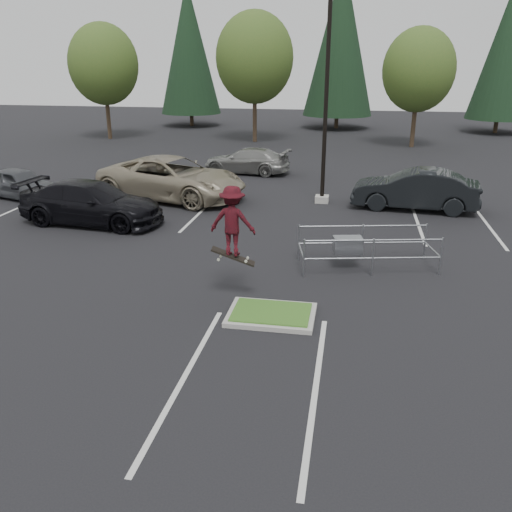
% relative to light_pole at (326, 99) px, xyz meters
% --- Properties ---
extents(ground, '(120.00, 120.00, 0.00)m').
position_rel_light_pole_xyz_m(ground, '(-0.50, -12.00, -4.56)').
color(ground, black).
rests_on(ground, ground).
extents(grass_median, '(2.20, 1.60, 0.16)m').
position_rel_light_pole_xyz_m(grass_median, '(-0.50, -12.00, -4.48)').
color(grass_median, '#A49F98').
rests_on(grass_median, ground).
extents(stall_lines, '(22.62, 17.60, 0.01)m').
position_rel_light_pole_xyz_m(stall_lines, '(-1.85, -5.98, -4.56)').
color(stall_lines, silver).
rests_on(stall_lines, ground).
extents(light_pole, '(0.70, 0.60, 10.12)m').
position_rel_light_pole_xyz_m(light_pole, '(0.00, 0.00, 0.00)').
color(light_pole, '#A49F98').
rests_on(light_pole, ground).
extents(decid_a, '(5.44, 5.44, 8.91)m').
position_rel_light_pole_xyz_m(decid_a, '(-18.51, 18.03, 1.02)').
color(decid_a, '#38281C').
rests_on(decid_a, ground).
extents(decid_b, '(5.89, 5.89, 9.64)m').
position_rel_light_pole_xyz_m(decid_b, '(-6.51, 18.53, 1.48)').
color(decid_b, '#38281C').
rests_on(decid_b, ground).
extents(decid_c, '(5.12, 5.12, 8.38)m').
position_rel_light_pole_xyz_m(decid_c, '(5.49, 17.83, 0.69)').
color(decid_c, '#38281C').
rests_on(decid_c, ground).
extents(conif_a, '(5.72, 5.72, 13.00)m').
position_rel_light_pole_xyz_m(conif_a, '(-14.50, 28.00, 2.54)').
color(conif_a, '#38281C').
rests_on(conif_a, ground).
extents(conif_b, '(6.38, 6.38, 14.50)m').
position_rel_light_pole_xyz_m(conif_b, '(-0.50, 28.50, 3.29)').
color(conif_b, '#38281C').
rests_on(conif_b, ground).
extents(conif_c, '(5.50, 5.50, 12.50)m').
position_rel_light_pole_xyz_m(conif_c, '(13.50, 27.50, 2.29)').
color(conif_c, '#38281C').
rests_on(conif_c, ground).
extents(cart_corral, '(4.40, 2.34, 1.19)m').
position_rel_light_pole_xyz_m(cart_corral, '(1.44, -8.10, -3.81)').
color(cart_corral, gray).
rests_on(cart_corral, ground).
extents(skateboarder, '(1.24, 0.75, 2.15)m').
position_rel_light_pole_xyz_m(skateboarder, '(-1.70, -11.00, -2.38)').
color(skateboarder, black).
rests_on(skateboarder, ground).
extents(car_l_tan, '(7.59, 4.97, 1.94)m').
position_rel_light_pole_xyz_m(car_l_tan, '(-6.98, -0.50, -3.59)').
color(car_l_tan, gray).
rests_on(car_l_tan, ground).
extents(car_l_black, '(5.94, 2.85, 1.67)m').
position_rel_light_pole_xyz_m(car_l_black, '(-8.79, -5.00, -3.72)').
color(car_l_black, black).
rests_on(car_l_black, ground).
extents(car_l_grey, '(4.46, 2.91, 1.41)m').
position_rel_light_pole_xyz_m(car_l_grey, '(-14.00, -1.72, -3.85)').
color(car_l_grey, '#44464B').
rests_on(car_l_grey, ground).
extents(car_r_charc, '(5.47, 2.37, 1.75)m').
position_rel_light_pole_xyz_m(car_r_charc, '(4.00, -0.50, -3.68)').
color(car_r_charc, black).
rests_on(car_r_charc, ground).
extents(car_far_silver, '(5.16, 2.66, 1.43)m').
position_rel_light_pole_xyz_m(car_far_silver, '(-4.65, 6.00, -3.84)').
color(car_far_silver, gray).
rests_on(car_far_silver, ground).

